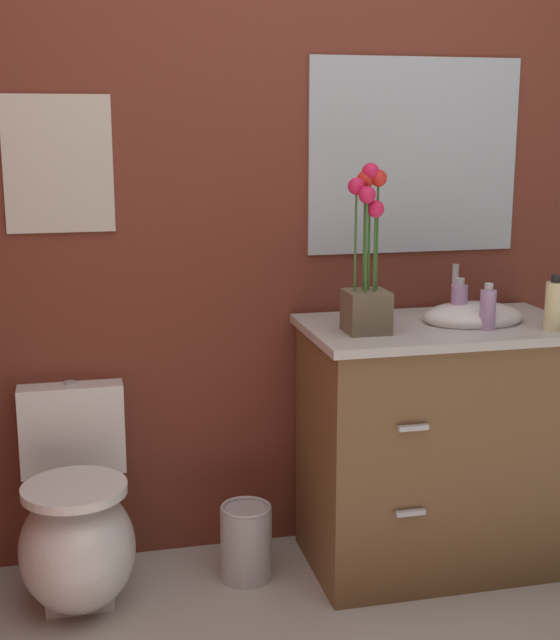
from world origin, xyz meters
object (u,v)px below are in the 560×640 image
at_px(vanity_cabinet, 437,442).
at_px(wall_mirror, 414,156).
at_px(lotion_bottle, 488,309).
at_px(hand_wash_bottle, 459,303).
at_px(wall_poster, 58,164).
at_px(trash_bin, 246,542).
at_px(toilet, 77,530).
at_px(flower_vase, 367,276).
at_px(soap_bottle, 555,305).

height_order(vanity_cabinet, wall_mirror, wall_mirror).
relative_size(vanity_cabinet, lotion_bottle, 6.78).
relative_size(lotion_bottle, hand_wash_bottle, 1.01).
distance_m(hand_wash_bottle, wall_poster, 1.44).
bearing_deg(trash_bin, wall_poster, 154.80).
distance_m(toilet, wall_mirror, 1.77).
distance_m(lotion_bottle, wall_mirror, 0.65).
bearing_deg(flower_vase, hand_wash_bottle, 10.85).
height_order(lotion_bottle, trash_bin, lotion_bottle).
bearing_deg(lotion_bottle, toilet, 174.13).
xyz_separation_m(flower_vase, trash_bin, (-0.39, 0.09, -0.94)).
bearing_deg(flower_vase, lotion_bottle, -7.20).
distance_m(toilet, hand_wash_bottle, 1.51).
relative_size(soap_bottle, wall_mirror, 0.23).
bearing_deg(lotion_bottle, vanity_cabinet, 134.51).
relative_size(lotion_bottle, wall_poster, 0.35).
relative_size(vanity_cabinet, wall_poster, 2.35).
relative_size(hand_wash_bottle, wall_mirror, 0.20).
height_order(trash_bin, wall_poster, wall_poster).
xyz_separation_m(toilet, wall_mirror, (1.26, 0.27, 1.21)).
bearing_deg(hand_wash_bottle, trash_bin, 178.62).
relative_size(vanity_cabinet, flower_vase, 1.92).
relative_size(soap_bottle, lotion_bottle, 1.19).
distance_m(vanity_cabinet, lotion_bottle, 0.53).
bearing_deg(lotion_bottle, soap_bottle, -15.95).
bearing_deg(vanity_cabinet, toilet, 178.80).
bearing_deg(toilet, vanity_cabinet, -1.20).
distance_m(vanity_cabinet, hand_wash_bottle, 0.51).
bearing_deg(wall_mirror, vanity_cabinet, -89.49).
distance_m(trash_bin, wall_poster, 1.44).
height_order(toilet, lotion_bottle, lotion_bottle).
bearing_deg(flower_vase, trash_bin, 167.47).
relative_size(toilet, wall_mirror, 0.86).
xyz_separation_m(toilet, wall_poster, (0.00, 0.27, 1.19)).
bearing_deg(flower_vase, wall_poster, 159.72).
xyz_separation_m(vanity_cabinet, lotion_bottle, (0.11, -0.12, 0.50)).
bearing_deg(lotion_bottle, flower_vase, 172.80).
xyz_separation_m(trash_bin, wall_poster, (-0.57, 0.27, 1.30)).
distance_m(flower_vase, trash_bin, 1.02).
distance_m(vanity_cabinet, trash_bin, 0.76).
bearing_deg(hand_wash_bottle, soap_bottle, -34.86).
bearing_deg(hand_wash_bottle, flower_vase, -169.15).
bearing_deg(toilet, lotion_bottle, -5.87).
bearing_deg(soap_bottle, toilet, 172.74).
distance_m(vanity_cabinet, wall_poster, 1.63).
height_order(lotion_bottle, hand_wash_bottle, lotion_bottle).
xyz_separation_m(soap_bottle, hand_wash_bottle, (-0.26, 0.18, -0.02)).
height_order(soap_bottle, lotion_bottle, soap_bottle).
height_order(flower_vase, soap_bottle, flower_vase).
bearing_deg(toilet, soap_bottle, -7.26).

